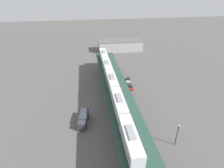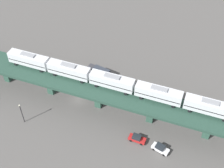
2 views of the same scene
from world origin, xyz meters
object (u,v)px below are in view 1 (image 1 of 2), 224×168
Objects in this scene: subway_train at (112,81)px; street_car_red at (130,87)px; delivery_truck at (83,119)px; street_lamp at (177,133)px; warehouse_building at (120,45)px; street_car_white at (128,80)px.

subway_train is 13.86× the size of street_car_red.
delivery_truck is 26.88m from street_lamp.
street_lamp is at bearing -82.01° from street_car_red.
street_lamp is (4.28, -30.49, 3.17)m from street_car_red.
subway_train reaches higher than delivery_truck.
street_car_red is at bearing -97.42° from warehouse_building.
delivery_truck is at bearing -142.23° from subway_train.
street_car_white is 31.60m from delivery_truck.
street_car_red is at bearing 47.53° from subway_train.
street_lamp is 80.43m from warehouse_building.
warehouse_building reaches higher than delivery_truck.
street_car_white is at bearing 58.29° from subway_train.
warehouse_building is (15.70, 59.96, -6.24)m from subway_train.
street_car_white is 0.16× the size of warehouse_building.
street_lamp reaches higher than delivery_truck.
street_car_red is 30.95m from street_lamp.
street_lamp is (13.48, -20.44, -5.54)m from subway_train.
warehouse_building is at bearing 82.69° from street_car_white.
subway_train is 16.17m from street_car_red.
street_lamp is (3.38, -36.79, 3.17)m from street_car_white.
subway_train is 25.10m from street_lamp.
street_car_red is 50.39m from warehouse_building.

